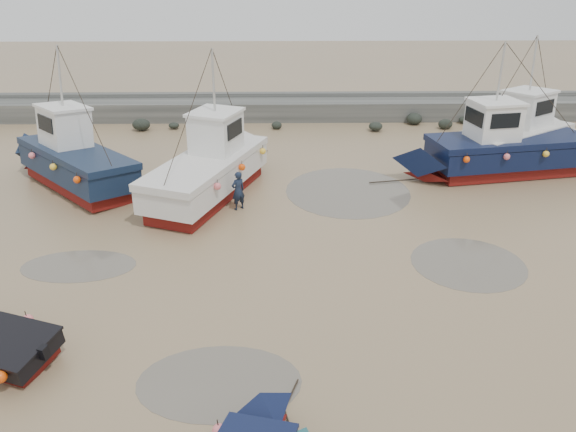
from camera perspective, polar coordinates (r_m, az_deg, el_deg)
name	(u,v)px	position (r m, az deg, el deg)	size (l,w,h in m)	color
ground	(306,309)	(17.09, 1.88, -9.43)	(120.00, 120.00, 0.00)	#907553
seawall	(292,109)	(37.22, 0.36, 10.79)	(60.00, 4.92, 1.50)	#63635E
puddle_a	(219,382)	(14.65, -7.01, -16.39)	(4.13, 4.13, 0.01)	#615A4F
puddle_b	(468,263)	(20.41, 17.83, -4.60)	(3.91, 3.91, 0.01)	#615A4F
puddle_c	(79,266)	(20.58, -20.49, -4.77)	(3.92, 3.92, 0.01)	#615A4F
puddle_d	(348,191)	(25.55, 6.08, 2.53)	(5.61, 5.61, 0.01)	#615A4F
cabin_boat_0	(69,158)	(27.49, -21.40, 5.52)	(7.91, 8.05, 6.22)	maroon
cabin_boat_1	(213,165)	(24.96, -7.58, 5.15)	(5.52, 10.46, 6.22)	maroon
cabin_boat_2	(497,149)	(28.76, 20.45, 6.43)	(10.81, 4.25, 6.22)	maroon
cabin_boat_3	(521,136)	(31.13, 22.61, 7.50)	(8.61, 6.43, 6.22)	maroon
person	(239,209)	(23.67, -5.01, 0.71)	(0.61, 0.40, 1.67)	#161F32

